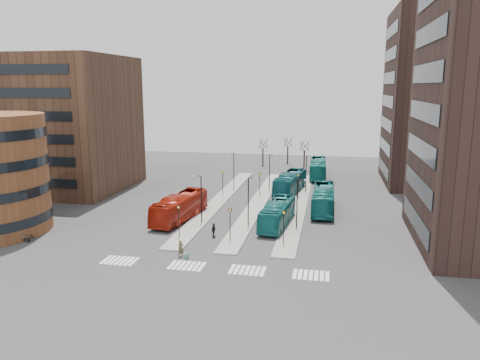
% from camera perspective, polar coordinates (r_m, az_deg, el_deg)
% --- Properties ---
extents(ground, '(160.00, 160.00, 0.00)m').
position_cam_1_polar(ground, '(42.78, -6.85, -12.38)').
color(ground, '#303033').
rests_on(ground, ground).
extents(island_left, '(2.50, 45.00, 0.15)m').
position_cam_1_polar(island_left, '(71.22, -2.54, -2.49)').
color(island_left, gray).
rests_on(island_left, ground).
extents(island_mid, '(2.50, 45.00, 0.15)m').
position_cam_1_polar(island_mid, '(70.09, 2.24, -2.72)').
color(island_mid, gray).
rests_on(island_mid, ground).
extents(island_right, '(2.50, 45.00, 0.15)m').
position_cam_1_polar(island_right, '(69.45, 7.14, -2.94)').
color(island_right, gray).
rests_on(island_right, ground).
extents(suitcase, '(0.44, 0.35, 0.54)m').
position_cam_1_polar(suitcase, '(48.26, -6.57, -9.20)').
color(suitcase, navy).
rests_on(suitcase, ground).
extents(red_bus, '(4.40, 12.30, 3.35)m').
position_cam_1_polar(red_bus, '(61.48, -7.34, -3.30)').
color(red_bus, '#A01C0C').
rests_on(red_bus, ground).
extents(teal_bus_a, '(3.63, 11.34, 3.10)m').
position_cam_1_polar(teal_bus_a, '(58.66, 4.59, -4.08)').
color(teal_bus_a, '#136363').
rests_on(teal_bus_a, ground).
extents(teal_bus_b, '(4.55, 12.34, 3.36)m').
position_cam_1_polar(teal_bus_b, '(76.67, 6.10, -0.31)').
color(teal_bus_b, '#135761').
rests_on(teal_bus_b, ground).
extents(teal_bus_c, '(2.94, 12.28, 3.42)m').
position_cam_1_polar(teal_bus_c, '(66.18, 10.13, -2.29)').
color(teal_bus_c, '#146767').
rests_on(teal_bus_c, ground).
extents(teal_bus_d, '(3.25, 12.62, 3.50)m').
position_cam_1_polar(teal_bus_d, '(90.14, 9.48, 1.41)').
color(teal_bus_d, '#166F6A').
rests_on(teal_bus_d, ground).
extents(traveller, '(0.75, 0.74, 1.74)m').
position_cam_1_polar(traveller, '(48.64, -7.23, -8.30)').
color(traveller, '#4C462D').
rests_on(traveller, ground).
extents(commuter_a, '(1.01, 0.87, 1.81)m').
position_cam_1_polar(commuter_a, '(62.64, -8.64, -3.79)').
color(commuter_a, black).
rests_on(commuter_a, ground).
extents(commuter_b, '(0.59, 1.06, 1.70)m').
position_cam_1_polar(commuter_b, '(54.25, -3.24, -6.14)').
color(commuter_b, black).
rests_on(commuter_b, ground).
extents(commuter_c, '(0.88, 1.10, 1.49)m').
position_cam_1_polar(commuter_c, '(58.73, 2.62, -4.86)').
color(commuter_c, black).
rests_on(commuter_c, ground).
extents(bicycle_near, '(1.61, 0.89, 0.80)m').
position_cam_1_polar(bicycle_near, '(57.99, -24.85, -6.51)').
color(bicycle_near, gray).
rests_on(bicycle_near, ground).
extents(bicycle_mid, '(1.57, 0.50, 0.93)m').
position_cam_1_polar(bicycle_mid, '(57.90, -24.91, -6.48)').
color(bicycle_mid, gray).
rests_on(bicycle_mid, ground).
extents(bicycle_far, '(1.60, 0.63, 0.83)m').
position_cam_1_polar(bicycle_far, '(58.61, -24.39, -6.28)').
color(bicycle_far, gray).
rests_on(bicycle_far, ground).
extents(crosswalk_stripes, '(22.35, 2.40, 0.01)m').
position_cam_1_polar(crosswalk_stripes, '(45.86, -3.18, -10.62)').
color(crosswalk_stripes, silver).
rests_on(crosswalk_stripes, ground).
extents(office_block, '(25.00, 20.12, 22.00)m').
position_cam_1_polar(office_block, '(85.14, -22.10, 6.43)').
color(office_block, '#4C3223').
rests_on(office_block, ground).
extents(tower_far, '(20.12, 20.00, 30.00)m').
position_cam_1_polar(tower_far, '(89.37, 24.07, 9.05)').
color(tower_far, '#31211B').
rests_on(tower_far, ground).
extents(sign_poles, '(12.45, 22.12, 3.65)m').
position_cam_1_polar(sign_poles, '(62.89, 0.91, -2.18)').
color(sign_poles, black).
rests_on(sign_poles, ground).
extents(lamp_posts, '(14.04, 20.24, 6.12)m').
position_cam_1_polar(lamp_posts, '(67.28, 2.54, -0.26)').
color(lamp_posts, black).
rests_on(lamp_posts, ground).
extents(bare_trees, '(10.97, 8.14, 5.90)m').
position_cam_1_polar(bare_trees, '(101.34, 5.48, 3.17)').
color(bare_trees, black).
rests_on(bare_trees, ground).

